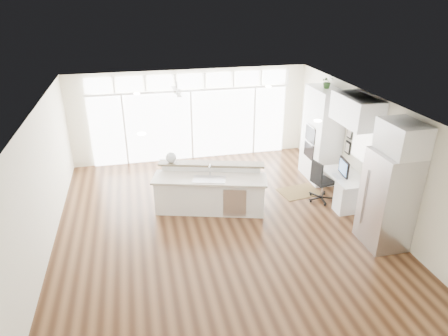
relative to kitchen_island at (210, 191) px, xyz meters
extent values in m
cube|color=#3B2112|center=(0.08, -0.72, -0.53)|extent=(7.00, 8.00, 0.02)
cube|color=silver|center=(0.08, -0.72, 2.18)|extent=(7.00, 8.00, 0.02)
cube|color=white|center=(0.08, 3.28, 0.83)|extent=(7.00, 0.04, 2.70)
cube|color=white|center=(0.08, -4.72, 0.83)|extent=(7.00, 0.04, 2.70)
cube|color=white|center=(-3.42, -0.72, 0.83)|extent=(0.04, 8.00, 2.70)
cube|color=white|center=(3.58, -0.72, 0.83)|extent=(0.04, 8.00, 2.70)
cube|color=white|center=(0.08, 3.22, 0.53)|extent=(5.80, 0.06, 2.08)
cube|color=white|center=(0.08, 3.22, 1.86)|extent=(5.90, 0.06, 0.40)
cube|color=white|center=(3.54, -0.42, 1.03)|extent=(0.04, 0.85, 0.85)
cube|color=white|center=(-0.42, 2.08, 1.96)|extent=(1.16, 1.16, 0.32)
cube|color=white|center=(0.08, -0.52, 2.16)|extent=(3.40, 3.00, 0.02)
cube|color=white|center=(3.25, 1.08, 0.73)|extent=(0.64, 1.20, 2.50)
cube|color=white|center=(3.21, -0.42, -0.14)|extent=(0.72, 1.30, 0.76)
cube|color=white|center=(3.25, -0.42, 1.83)|extent=(0.64, 1.30, 0.64)
cube|color=silver|center=(3.19, -2.07, 0.48)|extent=(0.76, 0.90, 2.00)
cube|color=white|center=(3.25, -2.07, 1.78)|extent=(0.64, 0.90, 0.60)
cube|color=black|center=(3.54, 0.20, 0.88)|extent=(0.06, 0.22, 0.80)
cube|color=white|center=(0.00, 0.00, 0.00)|extent=(2.78, 1.67, 1.04)
cube|color=#3E2A13|center=(2.42, 0.37, -0.51)|extent=(1.09, 0.86, 0.01)
cube|color=black|center=(2.77, -0.13, 0.00)|extent=(0.64, 0.61, 1.04)
sphere|color=silver|center=(-0.80, 0.65, 0.65)|extent=(0.32, 0.32, 0.25)
cube|color=black|center=(3.13, -0.42, 0.46)|extent=(0.15, 0.53, 0.44)
cube|color=silver|center=(2.96, -0.42, 0.25)|extent=(0.13, 0.31, 0.02)
imported|color=#325825|center=(3.25, 1.08, 2.11)|extent=(0.30, 0.33, 0.25)
camera|label=1|loc=(-1.51, -8.07, 4.33)|focal=32.00mm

